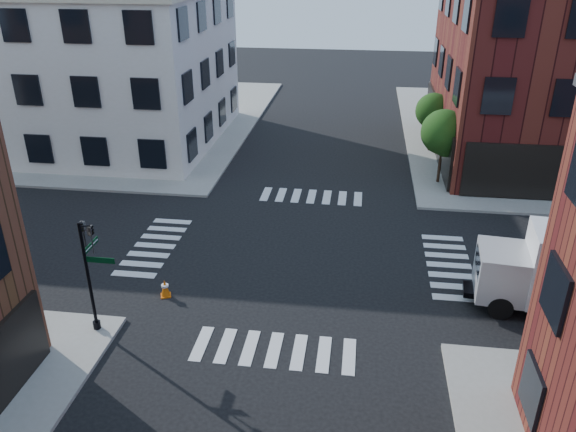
# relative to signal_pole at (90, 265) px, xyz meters

# --- Properties ---
(ground) EXTENTS (120.00, 120.00, 0.00)m
(ground) POSITION_rel_signal_pole_xyz_m (6.72, 6.68, -2.86)
(ground) COLOR black
(ground) RESTS_ON ground
(sidewalk_nw) EXTENTS (30.00, 30.00, 0.15)m
(sidewalk_nw) POSITION_rel_signal_pole_xyz_m (-14.28, 27.68, -2.78)
(sidewalk_nw) COLOR gray
(sidewalk_nw) RESTS_ON ground
(building_nw) EXTENTS (22.00, 16.00, 11.00)m
(building_nw) POSITION_rel_signal_pole_xyz_m (-12.28, 22.68, 2.64)
(building_nw) COLOR silver
(building_nw) RESTS_ON ground
(tree_near) EXTENTS (2.69, 2.69, 4.49)m
(tree_near) POSITION_rel_signal_pole_xyz_m (14.28, 16.65, 0.30)
(tree_near) COLOR black
(tree_near) RESTS_ON ground
(tree_far) EXTENTS (2.43, 2.43, 4.07)m
(tree_far) POSITION_rel_signal_pole_xyz_m (14.28, 22.65, 0.02)
(tree_far) COLOR black
(tree_far) RESTS_ON ground
(signal_pole) EXTENTS (1.29, 1.24, 4.60)m
(signal_pole) POSITION_rel_signal_pole_xyz_m (0.00, 0.00, 0.00)
(signal_pole) COLOR black
(signal_pole) RESTS_ON ground
(traffic_cone) EXTENTS (0.54, 0.54, 0.78)m
(traffic_cone) POSITION_rel_signal_pole_xyz_m (1.69, 2.54, -2.48)
(traffic_cone) COLOR #DB5E09
(traffic_cone) RESTS_ON ground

